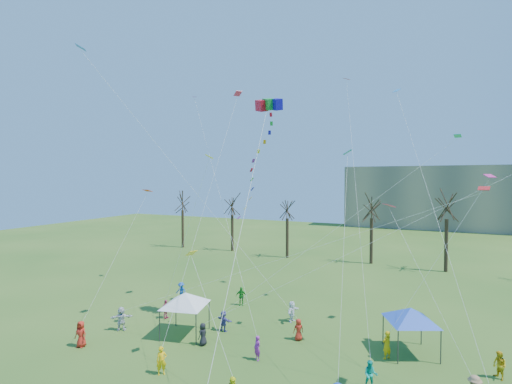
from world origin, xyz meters
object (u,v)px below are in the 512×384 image
at_px(canopy_tent_white, 185,299).
at_px(canopy_tent_blue, 411,315).
at_px(distant_building, 479,198).
at_px(big_box_kite, 260,168).

bearing_deg(canopy_tent_white, canopy_tent_blue, 13.67).
distance_m(distant_building, canopy_tent_white, 81.36).
bearing_deg(canopy_tent_white, big_box_kite, 26.96).
distance_m(distant_building, big_box_kite, 77.27).
bearing_deg(distant_building, canopy_tent_white, -111.32).
xyz_separation_m(distant_building, canopy_tent_white, (-29.53, -75.67, -4.75)).
height_order(big_box_kite, canopy_tent_white, big_box_kite).
bearing_deg(distant_building, canopy_tent_blue, -100.94).
height_order(distant_building, canopy_tent_blue, distant_building).
distance_m(canopy_tent_white, canopy_tent_blue, 16.09).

